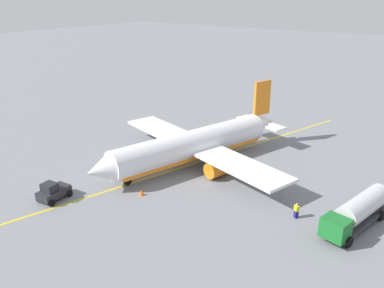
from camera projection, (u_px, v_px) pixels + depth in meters
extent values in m
plane|color=slate|center=(192.00, 164.00, 54.56)|extent=(400.00, 400.00, 0.00)
cylinder|color=white|center=(192.00, 144.00, 53.50)|extent=(24.40, 10.11, 3.88)
cube|color=orange|center=(192.00, 152.00, 53.89)|extent=(22.92, 9.09, 1.09)
cone|color=white|center=(101.00, 170.00, 45.80)|extent=(4.23, 4.48, 3.72)
cone|color=white|center=(264.00, 122.00, 61.45)|extent=(5.41, 4.42, 3.30)
cube|color=orange|center=(262.00, 98.00, 59.64)|extent=(3.18, 1.19, 5.20)
cube|color=white|center=(261.00, 123.00, 61.06)|extent=(4.52, 8.74, 0.24)
cube|color=white|center=(198.00, 146.00, 54.25)|extent=(12.65, 30.70, 0.36)
cylinder|color=orange|center=(218.00, 168.00, 50.41)|extent=(3.64, 2.87, 2.10)
cylinder|color=orange|center=(171.00, 145.00, 58.07)|extent=(3.64, 2.87, 2.10)
cylinder|color=#4C4C51|center=(127.00, 176.00, 48.37)|extent=(0.24, 0.24, 1.23)
cylinder|color=black|center=(127.00, 181.00, 48.59)|extent=(1.17, 0.68, 1.10)
cylinder|color=#4C4C51|center=(215.00, 159.00, 53.37)|extent=(0.24, 0.24, 1.23)
cylinder|color=black|center=(215.00, 163.00, 53.59)|extent=(1.17, 0.68, 1.10)
cylinder|color=#4C4C51|center=(192.00, 148.00, 57.20)|extent=(0.24, 0.24, 1.23)
cylinder|color=black|center=(192.00, 152.00, 57.42)|extent=(1.17, 0.68, 1.10)
cube|color=#2D2D33|center=(358.00, 218.00, 40.19)|extent=(10.58, 4.43, 0.30)
cube|color=#196B28|center=(336.00, 228.00, 36.89)|extent=(2.42, 2.74, 2.00)
cube|color=black|center=(331.00, 228.00, 36.19)|extent=(0.54, 1.99, 0.90)
cylinder|color=silver|center=(363.00, 205.00, 40.10)|extent=(7.79, 3.70, 2.30)
cylinder|color=black|center=(349.00, 242.00, 36.67)|extent=(1.15, 0.55, 1.10)
cylinder|color=black|center=(324.00, 231.00, 38.40)|extent=(1.15, 0.55, 1.10)
cylinder|color=black|center=(382.00, 215.00, 41.02)|extent=(1.15, 0.55, 1.10)
cylinder|color=black|center=(359.00, 206.00, 42.75)|extent=(1.15, 0.55, 1.10)
cube|color=#232328|center=(54.00, 192.00, 45.08)|extent=(3.80, 2.38, 0.90)
cube|color=black|center=(49.00, 187.00, 44.36)|extent=(1.57, 1.74, 0.90)
cylinder|color=black|center=(57.00, 189.00, 46.77)|extent=(0.83, 0.38, 0.80)
cylinder|color=black|center=(69.00, 193.00, 45.81)|extent=(0.83, 0.38, 0.80)
cylinder|color=black|center=(39.00, 199.00, 44.68)|extent=(0.83, 0.38, 0.80)
cylinder|color=black|center=(51.00, 203.00, 43.73)|extent=(0.83, 0.38, 0.80)
cube|color=navy|center=(296.00, 214.00, 41.50)|extent=(0.52, 0.54, 0.85)
cube|color=yellow|center=(297.00, 208.00, 41.24)|extent=(0.60, 0.63, 0.60)
sphere|color=tan|center=(297.00, 204.00, 41.08)|extent=(0.24, 0.24, 0.24)
cone|color=#F2590F|center=(142.00, 193.00, 46.14)|extent=(0.62, 0.62, 0.69)
cube|color=yellow|center=(192.00, 164.00, 54.56)|extent=(63.51, 17.57, 0.01)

